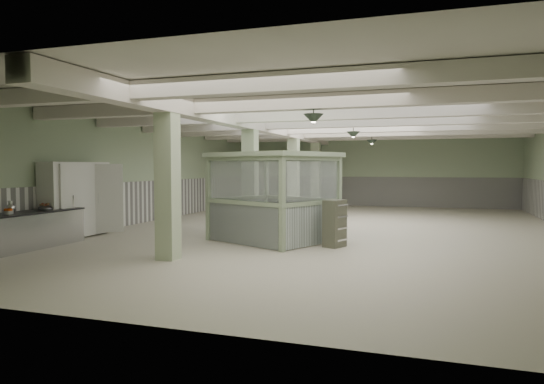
% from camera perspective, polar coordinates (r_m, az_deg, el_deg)
% --- Properties ---
extents(floor, '(20.00, 20.00, 0.00)m').
position_cam_1_polar(floor, '(15.67, 7.35, -4.45)').
color(floor, beige).
rests_on(floor, ground).
extents(ceiling, '(14.00, 20.00, 0.02)m').
position_cam_1_polar(ceiling, '(15.62, 7.44, 8.76)').
color(ceiling, silver).
rests_on(ceiling, wall_back).
extents(wall_back, '(14.00, 0.02, 3.60)m').
position_cam_1_polar(wall_back, '(25.43, 11.70, 2.43)').
color(wall_back, '#93A987').
rests_on(wall_back, floor).
extents(wall_front, '(14.00, 0.02, 3.60)m').
position_cam_1_polar(wall_front, '(6.04, -11.05, 0.81)').
color(wall_front, '#93A987').
rests_on(wall_front, floor).
extents(wall_left, '(0.02, 20.00, 3.60)m').
position_cam_1_polar(wall_left, '(18.22, -14.77, 2.19)').
color(wall_left, '#93A987').
rests_on(wall_left, floor).
extents(wainscot_left, '(0.05, 19.90, 1.50)m').
position_cam_1_polar(wainscot_left, '(18.25, -14.66, -1.10)').
color(wainscot_left, silver).
rests_on(wainscot_left, floor).
extents(wainscot_back, '(13.90, 0.05, 1.50)m').
position_cam_1_polar(wainscot_back, '(25.44, 11.67, 0.06)').
color(wainscot_back, silver).
rests_on(wainscot_back, floor).
extents(girder, '(0.45, 19.90, 0.40)m').
position_cam_1_polar(girder, '(16.26, -1.33, 7.78)').
color(girder, silver).
rests_on(girder, ceiling).
extents(beam_a, '(13.90, 0.35, 0.32)m').
position_cam_1_polar(beam_a, '(8.42, -2.57, 12.53)').
color(beam_a, silver).
rests_on(beam_a, ceiling).
extents(beam_b, '(13.90, 0.35, 0.32)m').
position_cam_1_polar(beam_b, '(10.77, 2.27, 10.44)').
color(beam_b, silver).
rests_on(beam_b, ceiling).
extents(beam_c, '(13.90, 0.35, 0.32)m').
position_cam_1_polar(beam_c, '(13.17, 5.33, 9.07)').
color(beam_c, silver).
rests_on(beam_c, ceiling).
extents(beam_d, '(13.90, 0.35, 0.32)m').
position_cam_1_polar(beam_d, '(15.60, 7.43, 8.10)').
color(beam_d, silver).
rests_on(beam_d, ceiling).
extents(beam_e, '(13.90, 0.35, 0.32)m').
position_cam_1_polar(beam_e, '(18.06, 8.95, 7.39)').
color(beam_e, silver).
rests_on(beam_e, ceiling).
extents(beam_f, '(13.90, 0.35, 0.32)m').
position_cam_1_polar(beam_f, '(20.52, 10.11, 6.85)').
color(beam_f, silver).
rests_on(beam_f, ceiling).
extents(beam_g, '(13.90, 0.35, 0.32)m').
position_cam_1_polar(beam_g, '(22.99, 11.01, 6.42)').
color(beam_g, silver).
rests_on(beam_g, ceiling).
extents(column_a, '(0.42, 0.42, 3.60)m').
position_cam_1_polar(column_a, '(10.75, -12.18, 1.73)').
color(column_a, beige).
rests_on(column_a, floor).
extents(column_b, '(0.42, 0.42, 3.60)m').
position_cam_1_polar(column_b, '(15.27, -2.59, 2.15)').
color(column_b, beige).
rests_on(column_b, floor).
extents(column_c, '(0.42, 0.42, 3.60)m').
position_cam_1_polar(column_c, '(20.02, 2.55, 2.35)').
color(column_c, beige).
rests_on(column_c, floor).
extents(column_d, '(0.42, 0.42, 3.60)m').
position_cam_1_polar(column_d, '(23.89, 5.17, 2.45)').
color(column_d, beige).
rests_on(column_d, floor).
extents(pendant_front, '(0.44, 0.44, 0.22)m').
position_cam_1_polar(pendant_front, '(10.60, 4.90, 8.54)').
color(pendant_front, '#28362A').
rests_on(pendant_front, ceiling).
extents(pendant_mid, '(0.44, 0.44, 0.22)m').
position_cam_1_polar(pendant_mid, '(15.98, 9.54, 6.63)').
color(pendant_mid, '#28362A').
rests_on(pendant_mid, ceiling).
extents(pendant_back, '(0.44, 0.44, 0.22)m').
position_cam_1_polar(pendant_back, '(20.93, 11.66, 5.74)').
color(pendant_back, '#28362A').
rests_on(pendant_back, ceiling).
extents(pitcher_far, '(0.29, 0.31, 0.31)m').
position_cam_1_polar(pitcher_far, '(13.14, -28.41, -1.59)').
color(pitcher_far, '#A8A9AD').
rests_on(pitcher_far, prep_counter).
extents(veg_colander, '(0.40, 0.40, 0.17)m').
position_cam_1_polar(veg_colander, '(13.90, -25.11, -1.58)').
color(veg_colander, '#434248').
rests_on(veg_colander, prep_counter).
extents(orange_bowl, '(0.27, 0.27, 0.08)m').
position_cam_1_polar(orange_bowl, '(12.95, -28.60, -2.17)').
color(orange_bowl, '#B2B2B7').
rests_on(orange_bowl, prep_counter).
extents(walkin_cooler, '(1.11, 2.30, 2.11)m').
position_cam_1_polar(walkin_cooler, '(14.82, -21.99, -0.97)').
color(walkin_cooler, white).
rests_on(walkin_cooler, floor).
extents(guard_booth, '(3.78, 3.56, 2.40)m').
position_cam_1_polar(guard_booth, '(13.19, 0.13, 1.39)').
color(guard_booth, '#94A786').
rests_on(guard_booth, floor).
extents(filing_cabinet, '(0.57, 0.66, 1.19)m').
position_cam_1_polar(filing_cabinet, '(12.33, 7.38, -3.68)').
color(filing_cabinet, '#606151').
rests_on(filing_cabinet, floor).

